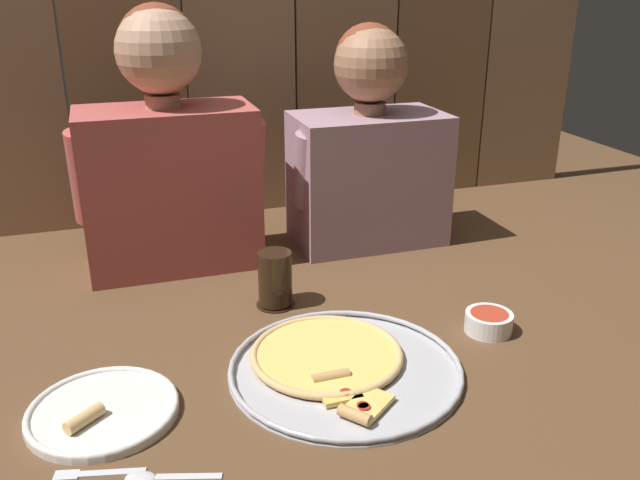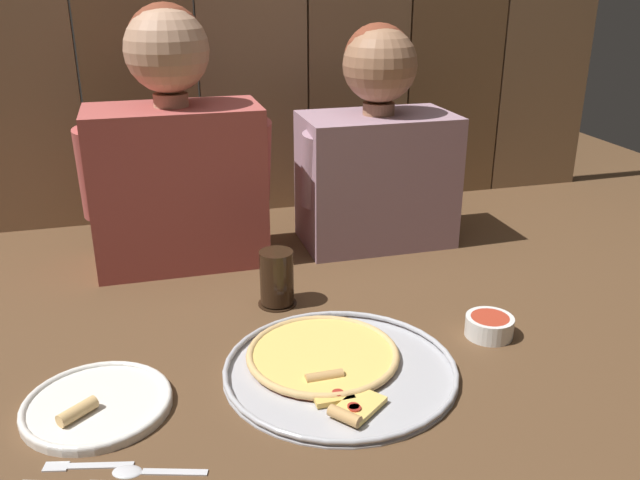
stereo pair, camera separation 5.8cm
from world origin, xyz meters
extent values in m
plane|color=brown|center=(0.00, 0.00, 0.00)|extent=(3.20, 3.20, 0.00)
cylinder|color=#B2B2B7|center=(-0.02, -0.10, 0.00)|extent=(0.42, 0.42, 0.01)
torus|color=#B2B2B7|center=(-0.02, -0.10, 0.01)|extent=(0.42, 0.42, 0.01)
cylinder|color=#B23823|center=(-0.04, -0.05, 0.01)|extent=(0.28, 0.28, 0.00)
cylinder|color=#EFC660|center=(-0.04, -0.05, 0.01)|extent=(0.27, 0.27, 0.01)
torus|color=tan|center=(-0.04, -0.05, 0.01)|extent=(0.29, 0.29, 0.01)
cube|color=#EABC56|center=(-0.06, -0.16, 0.01)|extent=(0.07, 0.07, 0.01)
cylinder|color=tan|center=(-0.06, -0.13, 0.02)|extent=(0.07, 0.02, 0.02)
cylinder|color=#A3281E|center=(-0.05, -0.18, 0.02)|extent=(0.02, 0.02, 0.00)
cube|color=#EFC660|center=(-0.03, -0.22, 0.01)|extent=(0.10, 0.10, 0.01)
cylinder|color=tan|center=(-0.06, -0.24, 0.02)|extent=(0.05, 0.06, 0.02)
cylinder|color=#A3281E|center=(-0.04, -0.23, 0.02)|extent=(0.02, 0.02, 0.00)
cylinder|color=#A3281E|center=(-0.04, -0.22, 0.02)|extent=(0.02, 0.02, 0.00)
cylinder|color=white|center=(-0.44, -0.09, 0.01)|extent=(0.24, 0.24, 0.01)
torus|color=white|center=(-0.44, -0.09, 0.01)|extent=(0.24, 0.24, 0.01)
cylinder|color=tan|center=(-0.47, -0.13, 0.02)|extent=(0.07, 0.06, 0.02)
cylinder|color=black|center=(-0.08, 0.20, 0.00)|extent=(0.08, 0.08, 0.01)
cylinder|color=black|center=(-0.08, 0.20, 0.06)|extent=(0.07, 0.07, 0.12)
cylinder|color=white|center=(0.30, -0.05, 0.02)|extent=(0.09, 0.09, 0.04)
cylinder|color=#B23823|center=(0.30, -0.05, 0.03)|extent=(0.08, 0.08, 0.02)
cube|color=silver|center=(-0.43, -0.24, 0.00)|extent=(0.10, 0.03, 0.01)
cube|color=silver|center=(-0.50, -0.23, 0.00)|extent=(0.04, 0.03, 0.01)
cube|color=silver|center=(-0.33, -0.28, 0.00)|extent=(0.09, 0.04, 0.01)
ellipsoid|color=silver|center=(-0.40, -0.26, 0.00)|extent=(0.05, 0.04, 0.01)
cube|color=#AD4C47|center=(-0.25, 0.49, 0.19)|extent=(0.40, 0.21, 0.39)
cylinder|color=tan|center=(-0.25, 0.49, 0.40)|extent=(0.08, 0.08, 0.03)
sphere|color=tan|center=(-0.25, 0.49, 0.51)|extent=(0.19, 0.19, 0.19)
sphere|color=brown|center=(-0.25, 0.51, 0.53)|extent=(0.18, 0.18, 0.18)
cylinder|color=#AD4C47|center=(-0.44, 0.45, 0.25)|extent=(0.08, 0.11, 0.22)
cylinder|color=#AD4C47|center=(-0.07, 0.45, 0.25)|extent=(0.08, 0.13, 0.22)
cube|color=gray|center=(0.25, 0.49, 0.17)|extent=(0.39, 0.23, 0.34)
cylinder|color=#9E7051|center=(0.25, 0.49, 0.36)|extent=(0.08, 0.08, 0.03)
sphere|color=#9E7051|center=(0.25, 0.49, 0.46)|extent=(0.18, 0.18, 0.18)
sphere|color=brown|center=(0.25, 0.51, 0.48)|extent=(0.17, 0.17, 0.17)
cylinder|color=gray|center=(0.08, 0.45, 0.22)|extent=(0.08, 0.11, 0.20)
cylinder|color=gray|center=(0.43, 0.45, 0.22)|extent=(0.08, 0.13, 0.20)
camera|label=1|loc=(-0.39, -1.06, 0.67)|focal=37.48mm
camera|label=2|loc=(-0.33, -1.08, 0.67)|focal=37.48mm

